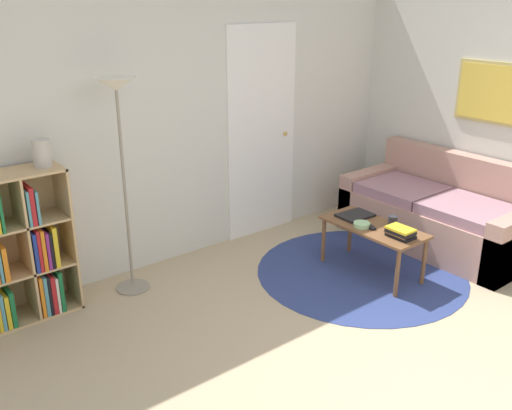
{
  "coord_description": "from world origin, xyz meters",
  "views": [
    {
      "loc": [
        -2.6,
        -1.63,
        2.31
      ],
      "look_at": [
        -0.17,
        1.43,
        0.85
      ],
      "focal_mm": 40.0,
      "sensor_mm": 36.0,
      "label": 1
    }
  ],
  "objects": [
    {
      "name": "remote",
      "position": [
        0.92,
        1.27,
        0.45
      ],
      "size": [
        0.09,
        0.17,
        0.02
      ],
      "color": "black",
      "rests_on": "coffee_table"
    },
    {
      "name": "book_stack_on_table",
      "position": [
        0.96,
        0.97,
        0.49
      ],
      "size": [
        0.16,
        0.23,
        0.09
      ],
      "color": "black",
      "rests_on": "coffee_table"
    },
    {
      "name": "laptop",
      "position": [
        1.02,
        1.51,
        0.45
      ],
      "size": [
        0.32,
        0.24,
        0.02
      ],
      "color": "black",
      "rests_on": "coffee_table"
    },
    {
      "name": "floor_lamp",
      "position": [
        -0.79,
        2.3,
        1.44
      ],
      "size": [
        0.3,
        0.3,
        1.73
      ],
      "color": "gray",
      "rests_on": "ground_plane"
    },
    {
      "name": "vase_on_shelf",
      "position": [
        -1.35,
        2.42,
        1.23
      ],
      "size": [
        0.13,
        0.13,
        0.2
      ],
      "color": "#B7B2A8",
      "rests_on": "bookshelf"
    },
    {
      "name": "wall_right",
      "position": [
        2.41,
        1.3,
        1.3
      ],
      "size": [
        0.08,
        5.61,
        2.6
      ],
      "color": "silver",
      "rests_on": "ground_plane"
    },
    {
      "name": "rug",
      "position": [
        0.91,
        1.32,
        0.0
      ],
      "size": [
        1.83,
        1.83,
        0.01
      ],
      "color": "navy",
      "rests_on": "ground_plane"
    },
    {
      "name": "cup",
      "position": [
        1.13,
        1.18,
        0.48
      ],
      "size": [
        0.08,
        0.08,
        0.08
      ],
      "color": "#28282D",
      "rests_on": "coffee_table"
    },
    {
      "name": "wall_back",
      "position": [
        0.03,
        2.63,
        1.29
      ],
      "size": [
        7.78,
        0.11,
        2.6
      ],
      "color": "silver",
      "rests_on": "ground_plane"
    },
    {
      "name": "ground_plane",
      "position": [
        0.0,
        0.0,
        0.0
      ],
      "size": [
        14.0,
        14.0,
        0.0
      ],
      "primitive_type": "plane",
      "color": "tan"
    },
    {
      "name": "bowl",
      "position": [
        0.88,
        1.31,
        0.46
      ],
      "size": [
        0.14,
        0.14,
        0.04
      ],
      "color": "#9ED193",
      "rests_on": "coffee_table"
    },
    {
      "name": "couch",
      "position": [
        2.01,
        1.29,
        0.29
      ],
      "size": [
        0.86,
        1.78,
        0.85
      ],
      "color": "tan",
      "rests_on": "ground_plane"
    },
    {
      "name": "coffee_table",
      "position": [
        0.98,
        1.27,
        0.39
      ],
      "size": [
        0.43,
        0.91,
        0.44
      ],
      "color": "brown",
      "rests_on": "ground_plane"
    }
  ]
}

